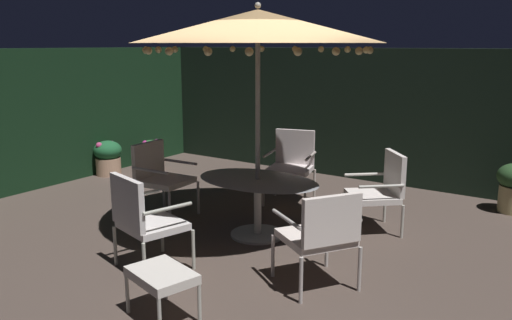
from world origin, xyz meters
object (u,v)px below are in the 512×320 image
Objects in this scene: ottoman_footrest at (162,277)px; patio_chair_northeast at (381,187)px; patio_umbrella at (258,27)px; patio_dining_table at (258,193)px; potted_plant_right_near at (151,154)px; patio_chair_southeast at (159,174)px; potted_plant_back_right at (108,157)px; patio_chair_south at (143,217)px; patio_chair_east at (292,161)px; patio_chair_north at (321,232)px.

patio_chair_northeast is at bearing 76.93° from ottoman_footrest.
patio_umbrella reaches higher than ottoman_footrest.
patio_dining_table is 2.86× the size of potted_plant_right_near.
patio_chair_southeast reaches higher than potted_plant_back_right.
potted_plant_right_near is at bearing 134.42° from patio_chair_south.
patio_chair_northeast is 0.95× the size of patio_chair_east.
patio_chair_south reaches higher than potted_plant_back_right.
patio_chair_south is at bearing -105.29° from patio_dining_table.
patio_chair_south is 1.52× the size of ottoman_footrest.
ottoman_footrest is (0.43, -2.06, -0.16)m from patio_dining_table.
patio_dining_table is at bearing -75.01° from patio_chair_east.
patio_chair_northeast is at bearing -0.20° from potted_plant_back_right.
patio_chair_east is at bearing 104.99° from patio_umbrella.
patio_chair_northeast is 4.78m from potted_plant_right_near.
potted_plant_back_right is (-3.85, 1.01, -0.20)m from patio_dining_table.
potted_plant_back_right is (-2.34, 1.11, -0.25)m from patio_chair_southeast.
potted_plant_right_near is (-4.83, 2.60, -0.29)m from patio_chair_north.
patio_chair_east is (-0.39, 1.46, -1.84)m from patio_umbrella.
patio_chair_north is at bearing -33.12° from patio_umbrella.
patio_umbrella is at bearing 3.57° from patio_chair_southeast.
patio_chair_east is at bearing 103.15° from ottoman_footrest.
potted_plant_back_right is at bearing 144.39° from patio_chair_south.
ottoman_footrest is 5.27m from potted_plant_back_right.
patio_dining_table is at bearing -14.74° from potted_plant_back_right.
patio_chair_north is 0.93× the size of patio_chair_east.
patio_umbrella is 2.72× the size of patio_chair_east.
potted_plant_back_right is (-4.99, 0.02, -0.22)m from patio_chair_northeast.
patio_chair_east is at bearing -5.60° from potted_plant_right_near.
potted_plant_right_near reaches higher than ottoman_footrest.
patio_dining_table is 3.99m from potted_plant_right_near.
patio_dining_table is 1.57× the size of patio_chair_southeast.
patio_dining_table is 1.61× the size of patio_chair_north.
patio_chair_south reaches higher than ottoman_footrest.
patio_chair_southeast is (-2.65, -1.09, 0.03)m from patio_chair_northeast.
patio_chair_north is (1.26, -0.82, 0.03)m from patio_dining_table.
potted_plant_right_near is at bearing 151.73° from patio_chair_north.
patio_chair_east is at bearing 54.36° from patio_chair_southeast.
patio_dining_table is at bearing -138.85° from patio_chair_northeast.
patio_chair_southeast reaches higher than ottoman_footrest.
patio_chair_east reaches higher than patio_chair_southeast.
patio_chair_northeast reaches higher than patio_chair_north.
patio_chair_southeast is at bearing 134.62° from ottoman_footrest.
patio_chair_north is 5.44m from potted_plant_back_right.
ottoman_footrest is at bearing -43.78° from potted_plant_right_near.
patio_chair_southeast is at bearing 129.06° from patio_chair_south.
patio_chair_northeast is (-0.12, 1.82, -0.01)m from patio_chair_north.
patio_chair_south is 1.85× the size of potted_plant_right_near.
patio_chair_east reaches higher than patio_chair_northeast.
patio_umbrella reaches higher than patio_chair_south.
patio_chair_south is at bearing -105.29° from patio_umbrella.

